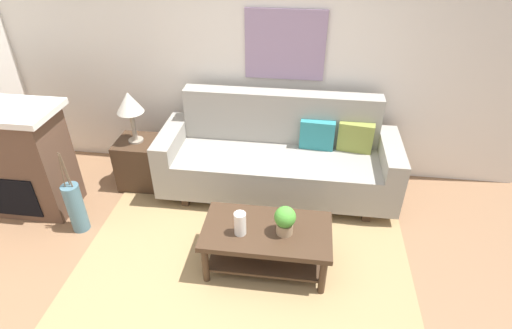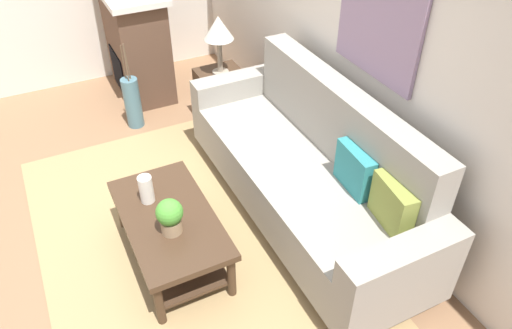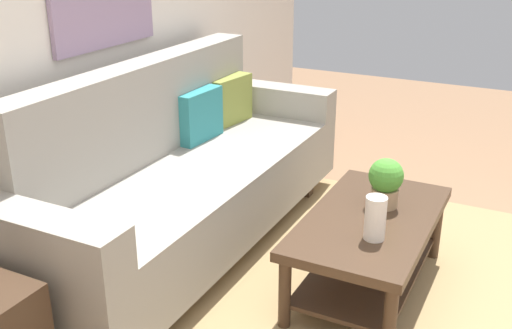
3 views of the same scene
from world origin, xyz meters
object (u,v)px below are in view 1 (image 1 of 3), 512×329
tabletop_vase (240,224)px  table_lamp (129,104)px  fireplace (19,160)px  side_table (140,162)px  couch (278,158)px  throw_pillow_teal (317,134)px  framed_painting (285,45)px  coffee_table (267,239)px  throw_pillow_olive (355,137)px  potted_plant_tabletop (285,220)px  floor_vase (76,208)px

tabletop_vase → table_lamp: 1.82m
fireplace → side_table: bearing=28.9°
couch → throw_pillow_teal: size_ratio=6.94×
throw_pillow_teal → side_table: throw_pillow_teal is taller
side_table → framed_painting: (1.55, 0.53, 1.23)m
coffee_table → side_table: side_table is taller
tabletop_vase → side_table: size_ratio=0.38×
couch → tabletop_vase: (-0.21, -1.21, 0.10)m
table_lamp → framed_painting: size_ratio=0.69×
couch → throw_pillow_olive: (0.80, 0.12, 0.25)m
potted_plant_tabletop → floor_vase: (-2.04, 0.26, -0.31)m
table_lamp → throw_pillow_teal: bearing=5.5°
throw_pillow_olive → floor_vase: throw_pillow_olive is taller
potted_plant_tabletop → framed_painting: size_ratio=0.32×
tabletop_vase → throw_pillow_olive: bearing=52.8°
side_table → table_lamp: 0.71m
side_table → floor_vase: side_table is taller
tabletop_vase → floor_vase: size_ratio=0.41×
potted_plant_tabletop → floor_vase: size_ratio=0.50×
tabletop_vase → framed_painting: size_ratio=0.26×
throw_pillow_teal → fireplace: size_ratio=0.31×
fireplace → throw_pillow_teal: bearing=14.1°
side_table → table_lamp: size_ratio=0.98×
throw_pillow_olive → couch: bearing=-171.2°
throw_pillow_olive → floor_vase: (-2.68, -1.02, -0.42)m
coffee_table → side_table: size_ratio=1.96×
throw_pillow_teal → potted_plant_tabletop: throw_pillow_teal is taller
coffee_table → floor_vase: (-1.89, 0.23, -0.05)m
potted_plant_tabletop → fireplace: bearing=168.8°
throw_pillow_olive → framed_painting: 1.20m
side_table → framed_painting: framed_painting is taller
floor_vase → fireplace: bearing=157.4°
coffee_table → table_lamp: size_ratio=1.93×
tabletop_vase → framed_painting: 1.95m
couch → tabletop_vase: 1.23m
potted_plant_tabletop → fireplace: 2.76m
table_lamp → framed_painting: 1.72m
framed_painting → side_table: bearing=-161.2°
throw_pillow_teal → fireplace: fireplace is taller
floor_vase → framed_painting: 2.64m
throw_pillow_olive → tabletop_vase: (-1.01, -1.33, -0.14)m
couch → coffee_table: bearing=-89.8°
throw_pillow_teal → framed_painting: framed_painting is taller
coffee_table → tabletop_vase: (-0.21, -0.08, 0.22)m
throw_pillow_teal → tabletop_vase: 1.47m
floor_vase → throw_pillow_olive: bearing=20.7°
throw_pillow_olive → side_table: size_ratio=0.64×
tabletop_vase → potted_plant_tabletop: potted_plant_tabletop is taller
couch → coffee_table: couch is taller
throw_pillow_olive → potted_plant_tabletop: 1.43m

